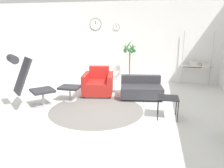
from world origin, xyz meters
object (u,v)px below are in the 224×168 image
Objects in this scene: lounge_chair at (28,78)px; potted_plant at (129,65)px; ottoman at (70,90)px; armchair_red at (98,85)px; couch_low at (141,90)px; side_table at (168,99)px; shelf_unit at (198,65)px.

potted_plant reaches higher than lounge_chair.
armchair_red is (0.59, 0.73, -0.02)m from ottoman.
couch_low is (1.26, -0.05, -0.07)m from armchair_red.
couch_low is at bearing 115.78° from side_table.
lounge_chair is at bearing -134.09° from ottoman.
armchair_red reaches higher than side_table.
side_table is 0.30× the size of potted_plant.
couch_low is 2.52m from shelf_unit.
shelf_unit is (2.28, 0.29, 0.04)m from potted_plant.
armchair_red is 3.48m from shelf_unit.
shelf_unit reaches higher than couch_low.
lounge_chair is 0.85× the size of potted_plant.
shelf_unit is at bearing 70.38° from side_table.
potted_plant is (-1.17, 2.80, 0.24)m from side_table.
side_table is 0.26× the size of shelf_unit.
lounge_chair is 2.99m from couch_low.
potted_plant is 0.86× the size of shelf_unit.
potted_plant is at bearing -126.55° from armchair_red.
shelf_unit is at bearing 33.73° from ottoman.
ottoman is 0.94m from armchair_red.
ottoman is at bearing 90.00° from lounge_chair.
couch_low is at bearing 73.02° from lounge_chair.
couch_low is at bearing 169.16° from armchair_red.
potted_plant reaches higher than couch_low.
couch_low is 0.80× the size of potted_plant.
potted_plant reaches higher than ottoman.
potted_plant is at bearing 98.38° from lounge_chair.
ottoman is 0.43× the size of couch_low.
lounge_chair is at bearing -178.92° from side_table.
lounge_chair reaches higher than couch_low.
potted_plant is (0.74, 1.39, 0.37)m from armchair_red.
armchair_red is 2.38m from side_table.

